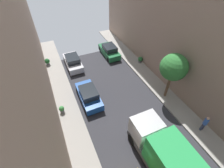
{
  "coord_description": "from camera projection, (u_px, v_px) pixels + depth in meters",
  "views": [
    {
      "loc": [
        -5.21,
        -4.08,
        12.73
      ],
      "look_at": [
        0.27,
        8.07,
        0.5
      ],
      "focal_mm": 25.9,
      "sensor_mm": 36.0,
      "label": 1
    }
  ],
  "objects": [
    {
      "name": "ground",
      "position": [
        150.0,
        151.0,
        12.93
      ],
      "size": [
        32.0,
        32.0,
        0.0
      ],
      "primitive_type": "plane",
      "color": "#2D2D33"
    },
    {
      "name": "sidewalk_right",
      "position": [
        197.0,
        128.0,
        14.39
      ],
      "size": [
        2.0,
        44.0,
        0.15
      ],
      "primitive_type": "cube",
      "color": "gray",
      "rests_on": "ground"
    },
    {
      "name": "parked_car_left_3",
      "position": [
        89.0,
        95.0,
        16.51
      ],
      "size": [
        1.78,
        4.2,
        1.57
      ],
      "color": "#194799",
      "rests_on": "ground"
    },
    {
      "name": "parked_car_left_4",
      "position": [
        73.0,
        62.0,
        20.91
      ],
      "size": [
        1.78,
        4.2,
        1.57
      ],
      "color": "silver",
      "rests_on": "ground"
    },
    {
      "name": "parked_car_right_2",
      "position": [
        109.0,
        51.0,
        22.91
      ],
      "size": [
        1.78,
        4.2,
        1.57
      ],
      "color": "#1E6638",
      "rests_on": "ground"
    },
    {
      "name": "delivery_truck",
      "position": [
        167.0,
        159.0,
        10.72
      ],
      "size": [
        2.26,
        6.6,
        3.38
      ],
      "color": "#4C4C51",
      "rests_on": "ground"
    },
    {
      "name": "pedestrian",
      "position": [
        205.0,
        123.0,
        13.63
      ],
      "size": [
        0.4,
        0.36,
        1.72
      ],
      "color": "#2D334C",
      "rests_on": "sidewalk_right"
    },
    {
      "name": "street_tree_1",
      "position": [
        174.0,
        67.0,
        14.79
      ],
      "size": [
        2.57,
        2.57,
        5.01
      ],
      "color": "brown",
      "rests_on": "sidewalk_right"
    },
    {
      "name": "potted_plant_0",
      "position": [
        47.0,
        61.0,
        21.09
      ],
      "size": [
        0.65,
        0.65,
        0.89
      ],
      "color": "slate",
      "rests_on": "sidewalk_left"
    },
    {
      "name": "potted_plant_2",
      "position": [
        62.0,
        109.0,
        15.4
      ],
      "size": [
        0.5,
        0.5,
        0.74
      ],
      "color": "slate",
      "rests_on": "sidewalk_left"
    },
    {
      "name": "potted_plant_4",
      "position": [
        140.0,
        60.0,
        21.47
      ],
      "size": [
        0.61,
        0.61,
        0.85
      ],
      "color": "slate",
      "rests_on": "sidewalk_right"
    }
  ]
}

